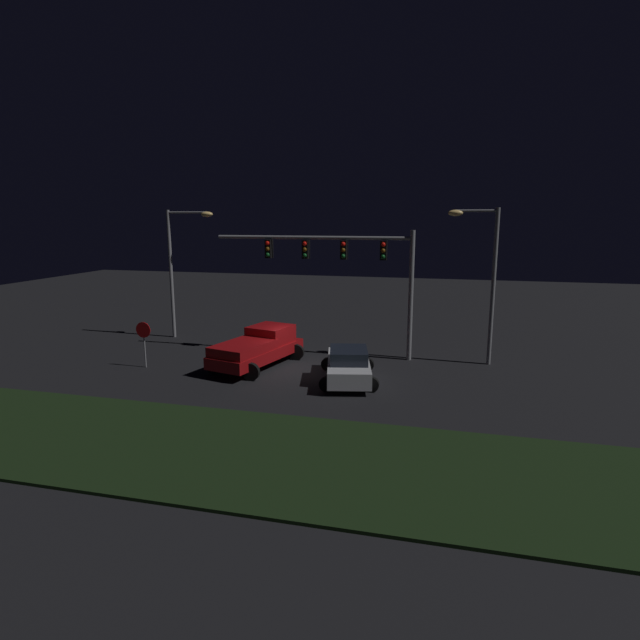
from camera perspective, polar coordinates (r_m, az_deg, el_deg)
ground_plane at (r=25.00m, az=-2.85°, el=-5.26°), size 80.00×80.00×0.00m
grass_median at (r=16.83m, az=-12.33°, el=-13.71°), size 26.85×6.33×0.10m
pickup_truck at (r=25.20m, az=-6.75°, el=-2.84°), size 3.77×5.73×1.80m
car_sedan at (r=22.78m, az=3.15°, el=-4.96°), size 3.07×4.68×1.51m
traffic_signal_gantry at (r=26.28m, az=2.73°, el=6.71°), size 10.32×0.56×6.50m
street_lamp_left at (r=31.56m, az=-15.21°, el=6.71°), size 2.92×0.44×7.54m
street_lamp_right at (r=25.98m, az=17.63°, el=5.62°), size 2.37×0.44×7.56m
stop_sign at (r=26.01m, az=-18.88°, el=-1.65°), size 0.76×0.08×2.23m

